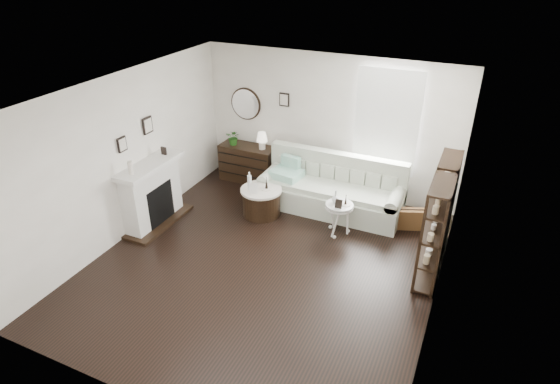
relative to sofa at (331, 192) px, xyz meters
The scene contains 18 objects.
room 1.46m from the sofa, 58.36° to the left, with size 5.50×5.50×5.50m.
fireplace 3.21m from the sofa, 146.26° to the right, with size 0.50×1.40×1.84m.
shelf_unit_far 2.10m from the sofa, 15.01° to the right, with size 0.30×0.80×1.60m.
shelf_unit_near 2.49m from the sofa, 35.85° to the right, with size 0.30×0.80×1.60m.
sofa is the anchor object (origin of this frame).
quilt 0.90m from the sofa, behind, with size 0.55×0.45×0.14m, color #29976D.
suitcase 1.48m from the sofa, ahead, with size 0.55×0.18×0.37m, color brown.
dresser 1.99m from the sofa, 168.72° to the left, with size 1.14×0.49×0.76m.
table_lamp 1.77m from the sofa, 166.47° to the left, with size 0.22×0.22×0.35m, color beige, non-canonical shape.
potted_plant 2.34m from the sofa, behind, with size 0.29×0.25×0.32m, color #215719.
drum_table 1.31m from the sofa, 145.37° to the right, with size 0.74×0.74×0.52m.
pedestal_table 0.90m from the sofa, 63.11° to the right, with size 0.47×0.47×0.57m.
eiffel_drum 1.25m from the sofa, 145.16° to the right, with size 0.12×0.12×0.21m, color black, non-canonical shape.
bottle_drum 1.55m from the sofa, 146.80° to the right, with size 0.08×0.08×0.33m, color silver.
card_frame_drum 1.49m from the sofa, 140.53° to the right, with size 0.14×0.01×0.19m, color white.
eiffel_ped 0.95m from the sofa, 56.89° to the right, with size 0.09×0.09×0.16m, color black, non-canonical shape.
flask_ped 0.89m from the sofa, 67.59° to the right, with size 0.13×0.13×0.23m, color silver, non-canonical shape.
card_frame_ped 1.04m from the sofa, 65.27° to the right, with size 0.12×0.01×0.15m, color black.
Camera 1 is at (2.64, -5.24, 4.44)m, focal length 30.00 mm.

